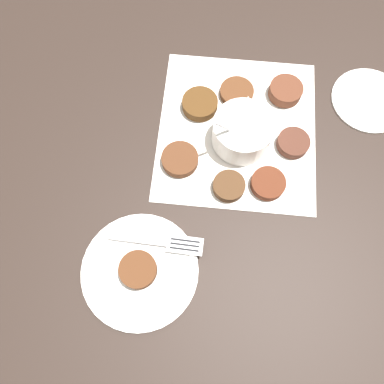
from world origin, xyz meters
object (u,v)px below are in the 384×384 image
sauce_bowl (243,133)px  extra_saucer (370,100)px  serving_plate (140,271)px  fritter_on_plate (138,270)px  fork (166,243)px

sauce_bowl → extra_saucer: (0.13, -0.23, -0.02)m
serving_plate → fritter_on_plate: (-0.00, 0.00, 0.02)m
fork → extra_saucer: bearing=-43.4°
serving_plate → fritter_on_plate: fritter_on_plate is taller
fritter_on_plate → fork: size_ratio=0.38×
serving_plate → extra_saucer: 0.53m
sauce_bowl → extra_saucer: size_ratio=0.80×
sauce_bowl → extra_saucer: 0.26m
sauce_bowl → fritter_on_plate: size_ratio=1.94×
fritter_on_plate → extra_saucer: bearing=-42.3°
sauce_bowl → fritter_on_plate: (-0.27, 0.13, -0.00)m
sauce_bowl → serving_plate: 0.30m
serving_plate → fork: 0.06m
serving_plate → fork: bearing=-33.7°
fritter_on_plate → sauce_bowl: bearing=-25.7°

